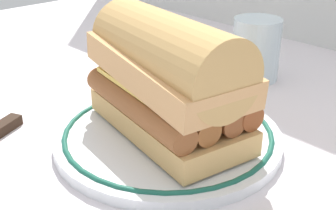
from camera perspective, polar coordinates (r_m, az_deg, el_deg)
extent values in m
plane|color=silver|center=(0.50, 2.84, -4.71)|extent=(1.50, 1.50, 0.00)
cylinder|color=white|center=(0.49, 0.00, -4.09)|extent=(0.25, 0.25, 0.01)
torus|color=#195947|center=(0.49, 0.00, -3.48)|extent=(0.23, 0.23, 0.01)
cube|color=tan|center=(0.48, 0.00, -1.82)|extent=(0.21, 0.13, 0.03)
cylinder|color=brown|center=(0.45, -4.23, -0.09)|extent=(0.18, 0.06, 0.03)
cylinder|color=brown|center=(0.47, -1.37, 0.69)|extent=(0.18, 0.06, 0.03)
cylinder|color=brown|center=(0.48, 1.33, 1.42)|extent=(0.18, 0.06, 0.03)
cylinder|color=brown|center=(0.49, 3.89, 2.11)|extent=(0.18, 0.06, 0.03)
cube|color=#EFC64C|center=(0.47, 0.00, 2.87)|extent=(0.17, 0.12, 0.01)
cube|color=tan|center=(0.46, 0.00, 4.89)|extent=(0.21, 0.13, 0.04)
cylinder|color=tan|center=(0.45, 0.00, 6.66)|extent=(0.20, 0.11, 0.08)
cylinder|color=silver|center=(0.67, 11.28, 7.08)|extent=(0.07, 0.07, 0.09)
cylinder|color=gold|center=(0.67, 11.15, 5.70)|extent=(0.06, 0.06, 0.06)
cube|color=black|center=(0.55, -20.67, -2.82)|extent=(0.04, 0.06, 0.01)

